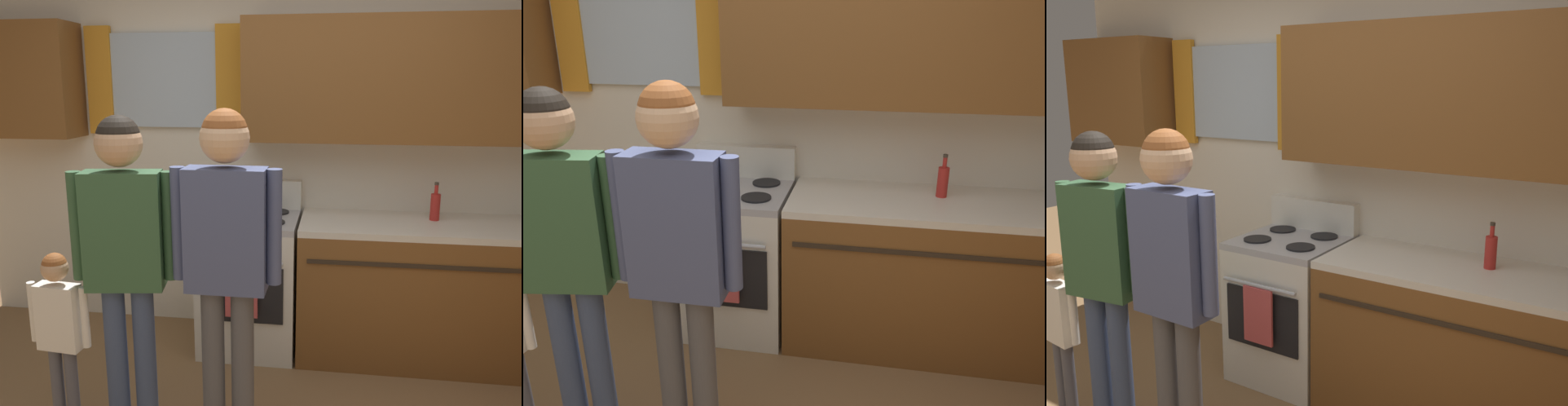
{
  "view_description": "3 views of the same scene",
  "coord_description": "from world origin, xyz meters",
  "views": [
    {
      "loc": [
        0.35,
        -1.79,
        1.76
      ],
      "look_at": [
        -0.05,
        0.89,
        1.14
      ],
      "focal_mm": 36.54,
      "sensor_mm": 36.0,
      "label": 1
    },
    {
      "loc": [
        0.58,
        -1.19,
        1.86
      ],
      "look_at": [
        0.21,
        0.81,
        1.1
      ],
      "focal_mm": 34.89,
      "sensor_mm": 36.0,
      "label": 2
    },
    {
      "loc": [
        1.61,
        -1.17,
        1.84
      ],
      "look_at": [
        0.22,
        1.04,
        1.27
      ],
      "focal_mm": 37.87,
      "sensor_mm": 36.0,
      "label": 3
    }
  ],
  "objects": [
    {
      "name": "bottle_sauce_red",
      "position": [
        0.97,
        1.63,
        0.99
      ],
      "size": [
        0.06,
        0.06,
        0.25
      ],
      "color": "red",
      "rests_on": "kitchen_counter_run"
    },
    {
      "name": "back_wall_unit",
      "position": [
        0.11,
        1.81,
        1.5
      ],
      "size": [
        4.6,
        0.42,
        2.6
      ],
      "color": "silver",
      "rests_on": "ground"
    },
    {
      "name": "adult_in_plaid",
      "position": [
        -0.15,
        0.49,
        1.04
      ],
      "size": [
        0.51,
        0.22,
        1.65
      ],
      "color": "#4C4C51",
      "rests_on": "ground"
    },
    {
      "name": "stove_oven",
      "position": [
        -0.21,
        1.54,
        0.47
      ],
      "size": [
        0.63,
        0.67,
        1.1
      ],
      "color": "silver",
      "rests_on": "ground"
    },
    {
      "name": "small_child",
      "position": [
        -0.98,
        0.45,
        0.6
      ],
      "size": [
        0.33,
        0.13,
        0.97
      ],
      "color": "#4C4C56",
      "rests_on": "ground"
    },
    {
      "name": "adult_holding_child",
      "position": [
        -0.64,
        0.49,
        1.02
      ],
      "size": [
        0.5,
        0.22,
        1.62
      ],
      "color": "#38476B",
      "rests_on": "ground"
    }
  ]
}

